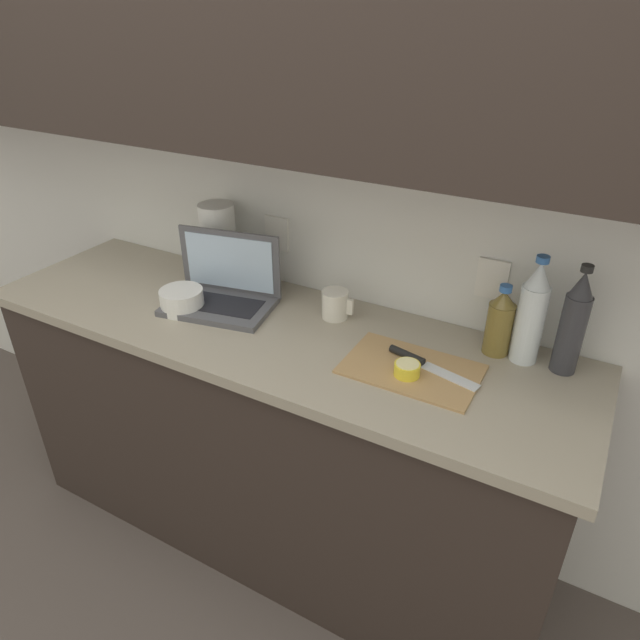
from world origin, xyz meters
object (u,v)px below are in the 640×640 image
at_px(bottle_green_soda, 500,323).
at_px(bowl_white, 182,300).
at_px(laptop, 223,288).
at_px(paper_towel_roll, 219,242).
at_px(knife, 417,360).
at_px(measuring_cup, 335,304).
at_px(cutting_board, 411,369).
at_px(bottle_water_clear, 573,324).
at_px(lemon_half_cut, 407,369).
at_px(bottle_oil_tall, 531,314).

xyz_separation_m(bottle_green_soda, bowl_white, (-0.95, -0.25, -0.06)).
height_order(laptop, paper_towel_roll, paper_towel_roll).
distance_m(knife, bottle_green_soda, 0.26).
distance_m(knife, measuring_cup, 0.35).
relative_size(cutting_board, knife, 1.33).
bearing_deg(measuring_cup, bottle_water_clear, 3.60).
relative_size(lemon_half_cut, paper_towel_roll, 0.26).
bearing_deg(bottle_water_clear, bottle_oil_tall, 180.00).
bearing_deg(knife, bottle_green_soda, 58.68).
xyz_separation_m(bottle_green_soda, bottle_oil_tall, (0.08, 0.00, 0.05)).
xyz_separation_m(laptop, bowl_white, (-0.09, -0.10, -0.02)).
xyz_separation_m(knife, lemon_half_cut, (-0.00, -0.07, 0.01)).
bearing_deg(bowl_white, bottle_green_soda, 14.50).
distance_m(bottle_water_clear, paper_towel_roll, 1.18).
bearing_deg(lemon_half_cut, bottle_oil_tall, 43.74).
xyz_separation_m(laptop, bottle_water_clear, (1.05, 0.14, 0.09)).
height_order(knife, measuring_cup, measuring_cup).
relative_size(laptop, bottle_oil_tall, 1.22).
distance_m(cutting_board, measuring_cup, 0.36).
distance_m(cutting_board, bottle_green_soda, 0.29).
height_order(laptop, bottle_oil_tall, bottle_oil_tall).
height_order(bottle_oil_tall, measuring_cup, bottle_oil_tall).
height_order(laptop, knife, laptop).
xyz_separation_m(bottle_green_soda, paper_towel_roll, (-0.99, 0.01, 0.04)).
distance_m(bottle_water_clear, measuring_cup, 0.69).
bearing_deg(paper_towel_roll, lemon_half_cut, -17.41).
height_order(measuring_cup, bowl_white, measuring_cup).
bearing_deg(bottle_water_clear, paper_towel_roll, 179.31).
distance_m(laptop, cutting_board, 0.69).
distance_m(lemon_half_cut, bottle_green_soda, 0.31).
bearing_deg(bottle_oil_tall, lemon_half_cut, -136.26).
distance_m(cutting_board, bottle_water_clear, 0.44).
bearing_deg(laptop, bottle_green_soda, -1.62).
distance_m(laptop, bottle_water_clear, 1.06).
relative_size(cutting_board, bottle_green_soda, 1.72).
height_order(lemon_half_cut, paper_towel_roll, paper_towel_roll).
bearing_deg(lemon_half_cut, knife, 86.11).
bearing_deg(measuring_cup, cutting_board, -26.77).
relative_size(knife, bowl_white, 1.97).
xyz_separation_m(bottle_water_clear, measuring_cup, (-0.68, -0.04, -0.10)).
distance_m(knife, bottle_water_clear, 0.42).
bearing_deg(lemon_half_cut, laptop, 171.77).
relative_size(laptop, bottle_green_soda, 1.80).
xyz_separation_m(bottle_water_clear, paper_towel_roll, (-1.18, 0.01, -0.01)).
relative_size(laptop, bowl_white, 2.76).
relative_size(cutting_board, bottle_oil_tall, 1.16).
bearing_deg(knife, bottle_water_clear, 39.24).
distance_m(laptop, lemon_half_cut, 0.69).
bearing_deg(paper_towel_roll, measuring_cup, -6.58).
height_order(cutting_board, paper_towel_roll, paper_towel_roll).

